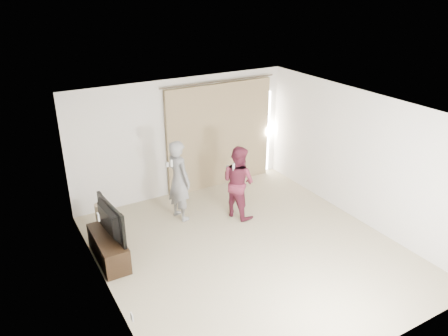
{
  "coord_description": "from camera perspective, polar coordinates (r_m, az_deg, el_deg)",
  "views": [
    {
      "loc": [
        -3.69,
        -5.49,
        4.51
      ],
      "look_at": [
        0.16,
        1.2,
        1.12
      ],
      "focal_mm": 35.0,
      "sensor_mm": 36.0,
      "label": 1
    }
  ],
  "objects": [
    {
      "name": "person_man",
      "position": [
        8.65,
        -5.92,
        -1.61
      ],
      "size": [
        0.52,
        0.68,
        1.66
      ],
      "color": "slate",
      "rests_on": "ground"
    },
    {
      "name": "scratching_post",
      "position": [
        8.79,
        -15.63,
        -6.49
      ],
      "size": [
        0.41,
        0.41,
        0.55
      ],
      "color": "tan",
      "rests_on": "ground"
    },
    {
      "name": "wall_left",
      "position": [
        6.47,
        -15.41,
        -6.99
      ],
      "size": [
        0.04,
        5.5,
        2.6
      ],
      "color": "silver",
      "rests_on": "ground"
    },
    {
      "name": "tv",
      "position": [
        7.61,
        -15.27,
        -6.7
      ],
      "size": [
        0.24,
        1.08,
        0.62
      ],
      "primitive_type": "imported",
      "rotation": [
        0.0,
        0.0,
        1.66
      ],
      "color": "black",
      "rests_on": "tv_console"
    },
    {
      "name": "wall_back",
      "position": [
        9.59,
        -5.48,
        4.02
      ],
      "size": [
        5.0,
        0.04,
        2.6
      ],
      "primitive_type": "cube",
      "color": "silver",
      "rests_on": "ground"
    },
    {
      "name": "person_woman",
      "position": [
        8.73,
        1.89,
        -1.81
      ],
      "size": [
        0.76,
        0.87,
        1.51
      ],
      "color": "maroon",
      "rests_on": "ground"
    },
    {
      "name": "ceiling",
      "position": [
        6.89,
        3.85,
        7.54
      ],
      "size": [
        5.0,
        5.5,
        0.01
      ],
      "primitive_type": "cube",
      "color": "white",
      "rests_on": "wall_back"
    },
    {
      "name": "tv_console",
      "position": [
        7.89,
        -14.85,
        -10.08
      ],
      "size": [
        0.41,
        1.2,
        0.46
      ],
      "primitive_type": "cube",
      "color": "black",
      "rests_on": "ground"
    },
    {
      "name": "floor",
      "position": [
        8.01,
        3.34,
        -10.62
      ],
      "size": [
        5.5,
        5.5,
        0.0
      ],
      "primitive_type": "plane",
      "color": "tan",
      "rests_on": "ground"
    },
    {
      "name": "curtain",
      "position": [
        9.95,
        -0.5,
        4.28
      ],
      "size": [
        2.8,
        0.11,
        2.46
      ],
      "color": "tan",
      "rests_on": "ground"
    }
  ]
}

